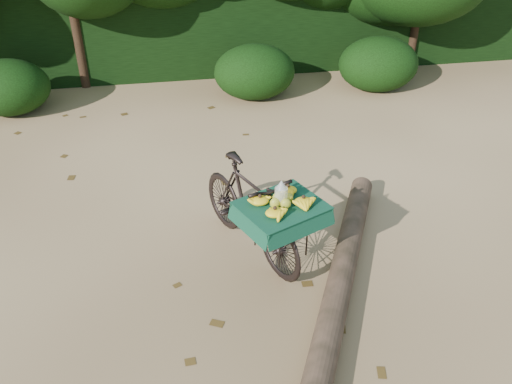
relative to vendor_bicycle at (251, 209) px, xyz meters
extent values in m
plane|color=tan|center=(-0.62, 0.44, -0.60)|extent=(80.00, 80.00, 0.00)
imported|color=black|center=(-0.01, 0.02, -0.02)|extent=(1.29, 2.00, 1.17)
cube|color=black|center=(0.23, -0.53, 0.36)|extent=(0.59, 0.64, 0.03)
cube|color=#13492D|center=(0.23, -0.53, 0.38)|extent=(1.06, 0.98, 0.01)
ellipsoid|color=#A09D26|center=(0.31, -0.50, 0.44)|extent=(0.11, 0.09, 0.12)
ellipsoid|color=#A09D26|center=(0.21, -0.47, 0.44)|extent=(0.11, 0.09, 0.12)
ellipsoid|color=#A09D26|center=(0.16, -0.56, 0.44)|extent=(0.11, 0.09, 0.12)
ellipsoid|color=#A09D26|center=(0.26, -0.59, 0.44)|extent=(0.11, 0.09, 0.12)
cylinder|color=#EAE5C6|center=(0.23, -0.52, 0.49)|extent=(0.14, 0.14, 0.18)
cylinder|color=brown|center=(0.88, -0.79, -0.46)|extent=(1.98, 3.64, 0.28)
cube|color=black|center=(-0.62, 6.74, 0.30)|extent=(26.00, 1.80, 1.80)
camera|label=1|loc=(-0.86, -5.09, 3.52)|focal=38.00mm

